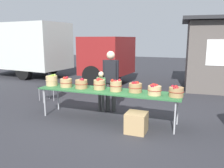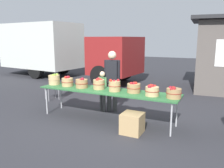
{
  "view_description": "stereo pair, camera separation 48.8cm",
  "coord_description": "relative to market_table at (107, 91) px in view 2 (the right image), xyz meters",
  "views": [
    {
      "loc": [
        2.04,
        -5.0,
        1.98
      ],
      "look_at": [
        0.0,
        0.3,
        0.85
      ],
      "focal_mm": 36.81,
      "sensor_mm": 36.0,
      "label": 1
    },
    {
      "loc": [
        2.49,
        -4.8,
        1.98
      ],
      "look_at": [
        0.0,
        0.3,
        0.85
      ],
      "focal_mm": 36.81,
      "sensor_mm": 36.0,
      "label": 2
    }
  ],
  "objects": [
    {
      "name": "apple_basket_green_0",
      "position": [
        -1.61,
        0.02,
        0.17
      ],
      "size": [
        0.32,
        0.32,
        0.31
      ],
      "color": "tan",
      "rests_on": "market_table"
    },
    {
      "name": "apple_basket_red_3",
      "position": [
        0.22,
        -0.01,
        0.16
      ],
      "size": [
        0.29,
        0.29,
        0.3
      ],
      "color": "tan",
      "rests_on": "market_table"
    },
    {
      "name": "apple_basket_red_4",
      "position": [
        0.67,
        0.06,
        0.15
      ],
      "size": [
        0.32,
        0.32,
        0.26
      ],
      "color": "#A87F51",
      "rests_on": "market_table"
    },
    {
      "name": "apple_basket_red_1",
      "position": [
        -0.7,
        -0.02,
        0.15
      ],
      "size": [
        0.32,
        0.32,
        0.27
      ],
      "color": "#A87F51",
      "rests_on": "market_table"
    },
    {
      "name": "vendor_adult",
      "position": [
        -0.19,
        0.7,
        0.25
      ],
      "size": [
        0.43,
        0.28,
        1.65
      ],
      "rotation": [
        0.0,
        0.0,
        3.37
      ],
      "color": "#3F3F3F",
      "rests_on": "ground"
    },
    {
      "name": "apple_basket_red_2",
      "position": [
        -0.23,
        0.04,
        0.16
      ],
      "size": [
        0.3,
        0.3,
        0.28
      ],
      "color": "tan",
      "rests_on": "market_table"
    },
    {
      "name": "apple_basket_red_6",
      "position": [
        1.6,
        -0.04,
        0.15
      ],
      "size": [
        0.33,
        0.33,
        0.25
      ],
      "color": "#A87F51",
      "rests_on": "market_table"
    },
    {
      "name": "folding_chair",
      "position": [
        -2.47,
        0.99,
        -0.21
      ],
      "size": [
        0.55,
        0.55,
        0.86
      ],
      "rotation": [
        0.0,
        0.0,
        5.74
      ],
      "color": "black",
      "rests_on": "ground"
    },
    {
      "name": "apple_basket_red_0",
      "position": [
        -1.16,
        -0.0,
        0.15
      ],
      "size": [
        0.31,
        0.31,
        0.27
      ],
      "color": "tan",
      "rests_on": "market_table"
    },
    {
      "name": "child_customer",
      "position": [
        -0.41,
        0.56,
        -0.06
      ],
      "size": [
        0.29,
        0.19,
        1.11
      ],
      "rotation": [
        0.0,
        0.0,
        2.9
      ],
      "color": "#3F3F3F",
      "rests_on": "ground"
    },
    {
      "name": "produce_crate",
      "position": [
        0.86,
        -0.48,
        -0.5
      ],
      "size": [
        0.43,
        0.43,
        0.43
      ],
      "primitive_type": "cube",
      "color": "tan",
      "rests_on": "ground"
    },
    {
      "name": "box_truck",
      "position": [
        -5.35,
        4.67,
        0.77
      ],
      "size": [
        7.88,
        2.91,
        2.75
      ],
      "rotation": [
        0.0,
        0.0,
        -0.1
      ],
      "color": "silver",
      "rests_on": "ground"
    },
    {
      "name": "apple_basket_red_5",
      "position": [
        1.14,
        -0.05,
        0.15
      ],
      "size": [
        0.31,
        0.31,
        0.26
      ],
      "color": "tan",
      "rests_on": "market_table"
    },
    {
      "name": "market_table",
      "position": [
        0.0,
        0.0,
        0.0
      ],
      "size": [
        3.5,
        0.76,
        0.75
      ],
      "color": "#2D6B38",
      "rests_on": "ground"
    },
    {
      "name": "ground_plane",
      "position": [
        0.0,
        0.0,
        -0.72
      ],
      "size": [
        40.0,
        40.0,
        0.0
      ],
      "primitive_type": "plane",
      "color": "#2D2D33"
    }
  ]
}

